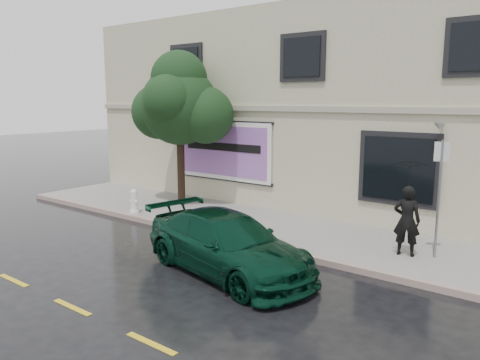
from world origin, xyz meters
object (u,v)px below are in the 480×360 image
Objects in this scene: car at (227,244)px; fire_hydrant at (134,201)px; street_tree at (180,107)px; pedestrian at (407,221)px.

car reaches higher than fire_hydrant.
car is at bearing -36.75° from street_tree.
street_tree reaches higher than pedestrian.
street_tree is at bearing -16.55° from pedestrian.
car is 4.39m from pedestrian.
pedestrian is 2.15× the size of fire_hydrant.
pedestrian is 8.77m from street_tree.
street_tree is 6.09× the size of fire_hydrant.
car is 0.95× the size of street_tree.
fire_hydrant is (-5.68, 2.08, -0.13)m from car.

